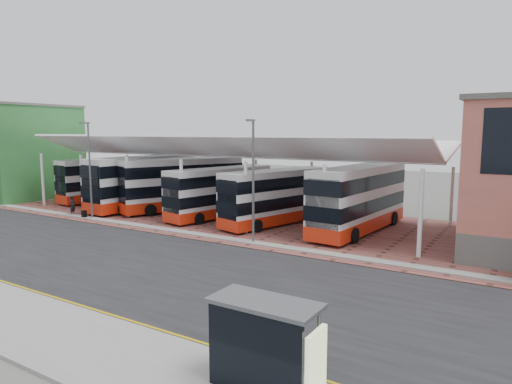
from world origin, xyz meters
TOP-DOWN VIEW (x-y plane):
  - ground at (0.00, 0.00)m, footprint 140.00×140.00m
  - road at (0.00, -1.00)m, footprint 120.00×14.00m
  - forecourt at (2.00, 13.00)m, footprint 72.00×16.00m
  - sidewalk at (0.00, -9.00)m, footprint 120.00×4.00m
  - north_kerb at (0.00, 6.20)m, footprint 120.00×0.80m
  - yellow_line_near at (0.00, -7.00)m, footprint 120.00×0.12m
  - yellow_line_far at (0.00, -6.70)m, footprint 120.00×0.12m
  - canopy at (-6.00, 13.94)m, footprint 37.00×11.63m
  - shop_green at (-30.00, 10.97)m, footprint 6.40×10.20m
  - lamp_west at (-14.00, 6.27)m, footprint 0.16×0.90m
  - lamp_east at (2.00, 6.27)m, footprint 0.16×0.90m
  - bus_0 at (-20.98, 14.21)m, footprint 4.29×11.04m
  - bus_1 at (-14.42, 12.65)m, footprint 3.26×11.99m
  - bus_2 at (-10.41, 13.58)m, footprint 7.01×11.78m
  - bus_3 at (-5.27, 12.52)m, footprint 4.42×10.48m
  - bus_4 at (0.28, 12.56)m, footprint 4.97×10.64m
  - bus_5 at (6.66, 13.38)m, footprint 3.57×11.73m
  - pedestrian at (-16.72, 6.45)m, footprint 0.62×0.74m
  - suitcase at (-14.73, 6.07)m, footprint 0.38×0.27m
  - bus_shelter at (11.73, -8.38)m, footprint 3.18×1.46m

SIDE VIEW (x-z plane):
  - ground at x=0.00m, z-range 0.00..0.00m
  - road at x=0.00m, z-range 0.00..0.02m
  - yellow_line_near at x=0.00m, z-range 0.02..0.03m
  - yellow_line_far at x=0.00m, z-range 0.02..0.03m
  - forecourt at x=2.00m, z-range 0.00..0.06m
  - sidewalk at x=0.00m, z-range 0.00..0.14m
  - north_kerb at x=0.00m, z-range 0.00..0.14m
  - suitcase at x=-14.73m, z-range 0.06..0.71m
  - pedestrian at x=-16.72m, z-range 0.06..1.77m
  - bus_shelter at x=11.73m, z-range 0.45..2.99m
  - bus_3 at x=-5.27m, z-range 0.05..4.26m
  - bus_4 at x=0.28m, z-range 0.05..4.32m
  - bus_0 at x=-20.98m, z-range 0.05..4.49m
  - bus_5 at x=6.66m, z-range 0.04..4.81m
  - bus_2 at x=-10.41m, z-range 0.04..4.85m
  - bus_1 at x=-14.42m, z-range 0.04..4.96m
  - lamp_west at x=-14.00m, z-range 0.32..8.40m
  - lamp_east at x=2.00m, z-range 0.32..8.40m
  - shop_green at x=-30.00m, z-range 0.01..10.23m
  - canopy at x=-6.00m, z-range 2.26..9.33m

